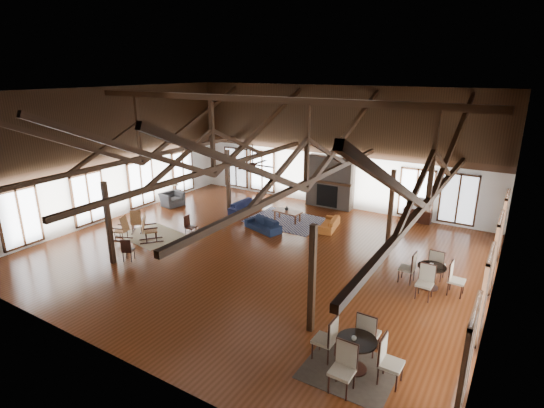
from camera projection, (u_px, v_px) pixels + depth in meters
The scene contains 31 objects.
floor at pixel (258, 252), 16.31m from camera, with size 16.00×16.00×0.00m, color #5A2813.
ceiling at pixel (256, 92), 14.48m from camera, with size 16.00×14.00×0.02m, color black.
wall_back at pixel (334, 148), 21.09m from camera, with size 16.00×0.02×6.00m, color white.
wall_front at pixel (89, 240), 9.71m from camera, with size 16.00×0.02×6.00m, color white.
wall_left at pixel (111, 155), 19.37m from camera, with size 0.02×14.00×6.00m, color white.
wall_right at pixel (504, 214), 11.43m from camera, with size 0.02×14.00×6.00m, color white.
roof_truss at pixel (257, 149), 15.08m from camera, with size 15.60×14.07×3.14m.
post_grid at pixel (257, 215), 15.85m from camera, with size 8.16×7.16×3.05m.
fireplace at pixel (330, 182), 21.34m from camera, with size 2.50×0.69×2.60m.
ceiling_fan at pixel (253, 164), 14.11m from camera, with size 1.60×1.60×0.75m.
sofa_navy_front at pixel (263, 225), 18.48m from camera, with size 1.77×0.69×0.52m, color #121B32.
sofa_navy_left at pixel (245, 207), 20.79m from camera, with size 0.74×1.89×0.55m, color black.
sofa_orange at pixel (329, 223), 18.67m from camera, with size 0.65×1.66×0.48m, color #B25D22.
coffee_table at pixel (287, 212), 19.54m from camera, with size 1.36×0.79×0.50m.
vase at pixel (287, 208), 19.60m from camera, with size 0.19×0.19×0.20m, color #B2B2B2.
armchair at pixel (172, 199), 21.80m from camera, with size 0.92×1.05×0.68m, color #363639.
side_table_lamp at pixel (176, 193), 22.77m from camera, with size 0.41×0.41×1.04m.
rocking_chair_a at pixel (136, 222), 18.20m from camera, with size 0.81×0.86×1.00m.
rocking_chair_b at pixel (148, 229), 17.18m from camera, with size 0.96×1.03×1.19m.
rocking_chair_c at pixel (123, 229), 17.37m from camera, with size 0.90×0.67×1.03m.
side_chair_a at pixel (189, 224), 17.75m from camera, with size 0.43×0.43×0.92m.
side_chair_b at pixel (127, 248), 15.42m from camera, with size 0.50×0.50×0.88m.
cafe_table_near at pixel (356, 349), 9.80m from camera, with size 2.17×2.17×1.13m.
cafe_table_far at pixel (431, 273), 13.52m from camera, with size 2.05×2.05×1.07m.
cup_near at pixel (354, 338), 9.71m from camera, with size 0.11×0.11×0.09m, color #B2B2B2.
cup_far at pixel (431, 265), 13.43m from camera, with size 0.13×0.13×0.10m, color #B2B2B2.
tv_console at pixel (417, 215), 19.53m from camera, with size 1.22×0.46×0.61m, color black.
television at pixel (418, 203), 19.36m from camera, with size 1.02×0.13×0.59m, color #B2B2B2.
rug_tan at pixel (153, 235), 17.95m from camera, with size 2.53×1.99×0.01m, color tan.
rug_navy at pixel (287, 220), 19.73m from camera, with size 3.43×2.57×0.01m, color #181944.
rug_dark at pixel (350, 370), 9.96m from camera, with size 2.07×1.88×0.01m, color black.
Camera 1 is at (8.26, -12.49, 6.76)m, focal length 28.00 mm.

